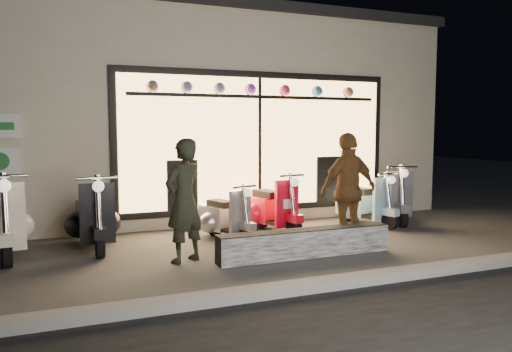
{
  "coord_description": "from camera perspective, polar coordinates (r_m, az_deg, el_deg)",
  "views": [
    {
      "loc": [
        -2.76,
        -6.8,
        1.82
      ],
      "look_at": [
        0.2,
        0.6,
        1.05
      ],
      "focal_mm": 35.0,
      "sensor_mm": 36.0,
      "label": 1
    }
  ],
  "objects": [
    {
      "name": "ground",
      "position": [
        7.57,
        0.3,
        -8.4
      ],
      "size": [
        40.0,
        40.0,
        0.0
      ],
      "primitive_type": "plane",
      "color": "#383533",
      "rests_on": "ground"
    },
    {
      "name": "kerb",
      "position": [
        5.81,
        7.91,
        -12.15
      ],
      "size": [
        40.0,
        0.25,
        0.12
      ],
      "primitive_type": "cube",
      "color": "slate",
      "rests_on": "ground"
    },
    {
      "name": "shop_building",
      "position": [
        12.11,
        -8.65,
        6.78
      ],
      "size": [
        10.2,
        6.23,
        4.2
      ],
      "color": "beige",
      "rests_on": "ground"
    },
    {
      "name": "graffiti_barrier",
      "position": [
        7.13,
        5.63,
        -7.65
      ],
      "size": [
        2.58,
        0.28,
        0.4
      ],
      "primitive_type": "cube",
      "color": "black",
      "rests_on": "ground"
    },
    {
      "name": "scooter_silver",
      "position": [
        8.29,
        -3.85,
        -4.66
      ],
      "size": [
        0.67,
        1.24,
        0.89
      ],
      "rotation": [
        0.0,
        0.0,
        0.34
      ],
      "color": "black",
      "rests_on": "ground"
    },
    {
      "name": "scooter_red",
      "position": [
        8.87,
        1.46,
        -3.66
      ],
      "size": [
        0.64,
        1.42,
        1.01
      ],
      "rotation": [
        0.0,
        0.0,
        0.2
      ],
      "color": "black",
      "rests_on": "ground"
    },
    {
      "name": "scooter_black",
      "position": [
        8.1,
        -18.06,
        -4.57
      ],
      "size": [
        0.5,
        1.52,
        1.1
      ],
      "rotation": [
        0.0,
        0.0,
        0.03
      ],
      "color": "black",
      "rests_on": "ground"
    },
    {
      "name": "scooter_cream",
      "position": [
        8.1,
        -27.04,
        -4.71
      ],
      "size": [
        0.67,
        1.64,
        1.16
      ],
      "rotation": [
        0.0,
        0.0,
        0.14
      ],
      "color": "black",
      "rests_on": "ground"
    },
    {
      "name": "scooter_blue",
      "position": [
        9.71,
        11.87,
        -3.07
      ],
      "size": [
        0.65,
        1.37,
        0.97
      ],
      "rotation": [
        0.0,
        0.0,
        0.24
      ],
      "color": "black",
      "rests_on": "ground"
    },
    {
      "name": "scooter_grey",
      "position": [
        10.24,
        15.08,
        -2.46
      ],
      "size": [
        0.83,
        1.5,
        1.08
      ],
      "rotation": [
        0.0,
        0.0,
        -0.35
      ],
      "color": "black",
      "rests_on": "ground"
    },
    {
      "name": "man",
      "position": [
        6.81,
        -8.21,
        -2.81
      ],
      "size": [
        0.73,
        0.64,
        1.68
      ],
      "primitive_type": "imported",
      "rotation": [
        0.0,
        0.0,
        3.63
      ],
      "color": "black",
      "rests_on": "ground"
    },
    {
      "name": "woman",
      "position": [
        7.75,
        10.52,
        -1.58
      ],
      "size": [
        1.08,
        0.57,
        1.75
      ],
      "primitive_type": "imported",
      "rotation": [
        0.0,
        0.0,
        3.29
      ],
      "color": "brown",
      "rests_on": "ground"
    }
  ]
}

